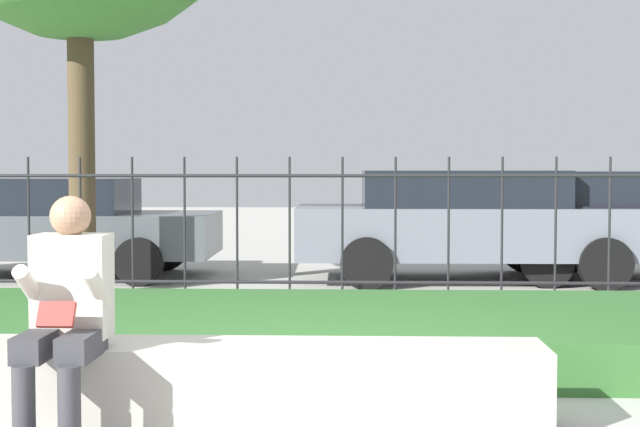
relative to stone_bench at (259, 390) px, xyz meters
name	(u,v)px	position (x,y,z in m)	size (l,w,h in m)	color
stone_bench	(259,390)	(0.00, 0.00, 0.00)	(3.07, 0.49, 0.46)	#ADA89E
person_seated_reader	(66,308)	(-0.96, -0.28, 0.48)	(0.42, 0.73, 1.26)	black
grass_berm	(306,333)	(0.15, 1.95, -0.04)	(9.19, 2.50, 0.33)	#33662D
iron_fence	(316,232)	(0.15, 3.90, 0.59)	(7.19, 0.03, 1.53)	#232326
car_parked_right	(632,222)	(4.09, 6.75, 0.54)	(4.13, 2.02, 1.39)	black
car_parked_center	(471,222)	(2.02, 6.57, 0.54)	(4.49, 2.01, 1.40)	slate
car_parked_left	(50,225)	(-3.44, 6.77, 0.49)	(4.25, 1.99, 1.30)	#4C5156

